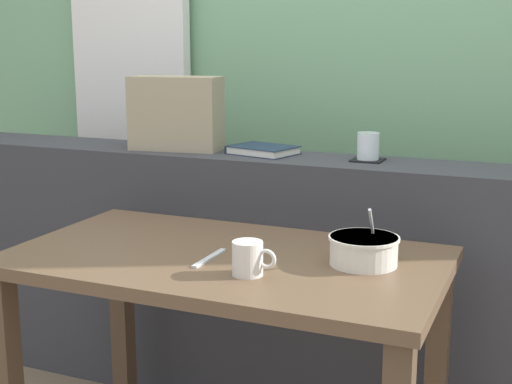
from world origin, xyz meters
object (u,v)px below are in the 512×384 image
Objects in this scene: juice_glass at (368,147)px; soup_bowl at (364,251)px; ceramic_mug at (248,258)px; fork_utensil at (209,258)px; closed_book at (263,150)px; coaster_square at (368,160)px; breakfast_table at (227,295)px; throw_pillow at (176,113)px.

juice_glass reaches higher than soup_bowl.
juice_glass reaches higher than ceramic_mug.
fork_utensil is at bearing -163.56° from soup_bowl.
closed_book is 1.36× the size of soup_bowl.
coaster_square reaches higher than ceramic_mug.
closed_book is (-0.14, 0.59, 0.31)m from breakfast_table.
soup_bowl is at bearing 39.00° from ceramic_mug.
throw_pillow is 1.00m from soup_bowl.
closed_book is 0.34m from throw_pillow.
breakfast_table is at bearing -111.35° from juice_glass.
soup_bowl is (0.82, -0.51, -0.27)m from throw_pillow.
soup_bowl is 0.31m from ceramic_mug.
closed_book is 0.68m from fork_utensil.
coaster_square is 0.72m from fork_utensil.
soup_bowl is (0.13, -0.53, -0.19)m from juice_glass.
fork_utensil is (-0.26, -0.64, -0.22)m from juice_glass.
juice_glass reaches higher than breakfast_table.
coaster_square is 0.41× the size of closed_book.
juice_glass is at bearing 69.05° from fork_utensil.
coaster_square is 0.75m from ceramic_mug.
fork_utensil is (0.44, -0.62, -0.31)m from throw_pillow.
breakfast_table is 0.72m from juice_glass.
throw_pillow is (-0.69, -0.02, 0.09)m from juice_glass.
ceramic_mug is at bearing -50.06° from throw_pillow.
throw_pillow is at bearing 148.38° from soup_bowl.
ceramic_mug reaches higher than breakfast_table.
soup_bowl is 1.61× the size of ceramic_mug.
juice_glass is 0.27× the size of throw_pillow.
fork_utensil is at bearing -111.58° from coaster_square.
closed_book is 0.77× the size of throw_pillow.
fork_utensil is (0.11, -0.64, -0.19)m from closed_book.
throw_pillow is at bearing 129.27° from breakfast_table.
soup_bowl is at bearing -76.34° from coaster_square.
soup_bowl is at bearing 9.36° from breakfast_table.
juice_glass is at bearing 103.66° from soup_bowl.
coaster_square is 0.57m from soup_bowl.
soup_bowl is at bearing -31.62° from throw_pillow.
coaster_square is at bearing 103.66° from soup_bowl.
ceramic_mug is (-0.24, -0.19, 0.01)m from soup_bowl.
throw_pillow reaches higher than breakfast_table.
soup_bowl is at bearing -46.73° from closed_book.
juice_glass is at bearing 0.22° from closed_book.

